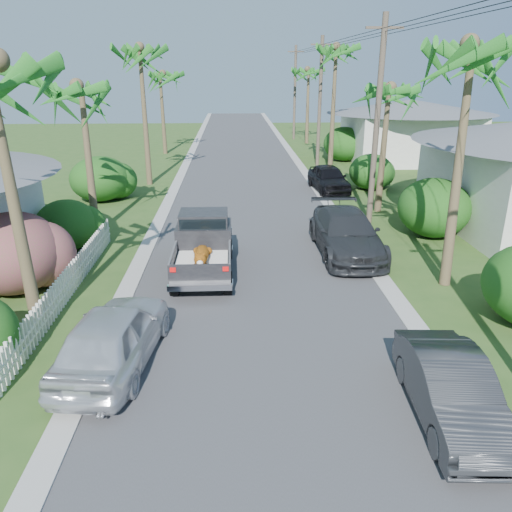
{
  "coord_description": "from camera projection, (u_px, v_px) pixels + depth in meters",
  "views": [
    {
      "loc": [
        -0.78,
        -9.28,
        6.8
      ],
      "look_at": [
        -0.1,
        5.08,
        1.4
      ],
      "focal_mm": 35.0,
      "sensor_mm": 36.0,
      "label": 1
    }
  ],
  "objects": [
    {
      "name": "utility_pole_d",
      "position": [
        295.0,
        92.0,
        49.94
      ],
      "size": [
        1.6,
        0.26,
        9.0
      ],
      "color": "brown",
      "rests_on": "ground"
    },
    {
      "name": "palm_l_c",
      "position": [
        140.0,
        48.0,
        28.62
      ],
      "size": [
        4.4,
        4.4,
        9.2
      ],
      "color": "brown",
      "rests_on": "ground"
    },
    {
      "name": "palm_r_d",
      "position": [
        309.0,
        70.0,
        46.42
      ],
      "size": [
        4.4,
        4.4,
        8.0
      ],
      "color": "brown",
      "rests_on": "ground"
    },
    {
      "name": "palm_l_b",
      "position": [
        80.0,
        86.0,
        19.86
      ],
      "size": [
        4.4,
        4.4,
        7.4
      ],
      "color": "brown",
      "rests_on": "ground"
    },
    {
      "name": "shrub_r_b",
      "position": [
        434.0,
        208.0,
        21.29
      ],
      "size": [
        3.0,
        3.3,
        2.5
      ],
      "primitive_type": "ellipsoid",
      "color": "#174714",
      "rests_on": "ground"
    },
    {
      "name": "palm_r_b",
      "position": [
        389.0,
        88.0,
        23.33
      ],
      "size": [
        4.4,
        4.4,
        7.2
      ],
      "color": "brown",
      "rests_on": "ground"
    },
    {
      "name": "parked_car_rm",
      "position": [
        346.0,
        233.0,
        19.36
      ],
      "size": [
        2.33,
        5.64,
        1.63
      ],
      "primitive_type": "imported",
      "rotation": [
        0.0,
        0.0,
        0.01
      ],
      "color": "#292B2E",
      "rests_on": "ground"
    },
    {
      "name": "picket_fence",
      "position": [
        70.0,
        281.0,
        15.8
      ],
      "size": [
        0.1,
        11.0,
        1.0
      ],
      "primitive_type": "cube",
      "color": "white",
      "rests_on": "ground"
    },
    {
      "name": "palm_r_a",
      "position": [
        476.0,
        46.0,
        14.38
      ],
      "size": [
        4.4,
        4.4,
        8.7
      ],
      "color": "brown",
      "rests_on": "ground"
    },
    {
      "name": "house_right_far",
      "position": [
        408.0,
        133.0,
        38.98
      ],
      "size": [
        9.0,
        8.0,
        4.6
      ],
      "color": "silver",
      "rests_on": "ground"
    },
    {
      "name": "shrub_l_d",
      "position": [
        100.0,
        179.0,
        27.15
      ],
      "size": [
        3.2,
        3.52,
        2.4
      ],
      "primitive_type": "ellipsoid",
      "color": "#174714",
      "rests_on": "ground"
    },
    {
      "name": "palm_r_c",
      "position": [
        336.0,
        48.0,
        32.83
      ],
      "size": [
        4.4,
        4.4,
        9.4
      ],
      "color": "brown",
      "rests_on": "ground"
    },
    {
      "name": "parked_car_rn",
      "position": [
        451.0,
        390.0,
        10.15
      ],
      "size": [
        1.65,
        4.12,
        1.33
      ],
      "primitive_type": "imported",
      "rotation": [
        0.0,
        0.0,
        -0.06
      ],
      "color": "#2B2C2F",
      "rests_on": "ground"
    },
    {
      "name": "shrub_r_c",
      "position": [
        371.0,
        172.0,
        29.76
      ],
      "size": [
        2.6,
        2.86,
        2.1
      ],
      "primitive_type": "ellipsoid",
      "color": "#174714",
      "rests_on": "ground"
    },
    {
      "name": "utility_pole_c",
      "position": [
        320.0,
        102.0,
        35.91
      ],
      "size": [
        1.6,
        0.26,
        9.0
      ],
      "color": "brown",
      "rests_on": "ground"
    },
    {
      "name": "shrub_l_c",
      "position": [
        66.0,
        225.0,
        19.77
      ],
      "size": [
        2.4,
        2.64,
        2.0
      ],
      "primitive_type": "ellipsoid",
      "color": "#174714",
      "rests_on": "ground"
    },
    {
      "name": "curb_right",
      "position": [
        306.0,
        173.0,
        34.66
      ],
      "size": [
        0.6,
        100.0,
        0.06
      ],
      "primitive_type": "cube",
      "color": "#A5A39E",
      "rests_on": "ground"
    },
    {
      "name": "parked_car_rf",
      "position": [
        329.0,
        178.0,
        29.4
      ],
      "size": [
        2.18,
        4.56,
        1.5
      ],
      "primitive_type": "imported",
      "rotation": [
        0.0,
        0.0,
        0.09
      ],
      "color": "black",
      "rests_on": "ground"
    },
    {
      "name": "road",
      "position": [
        244.0,
        174.0,
        34.47
      ],
      "size": [
        8.0,
        100.0,
        0.02
      ],
      "primitive_type": "cube",
      "color": "#38383A",
      "rests_on": "ground"
    },
    {
      "name": "shrub_l_b",
      "position": [
        14.0,
        253.0,
        15.91
      ],
      "size": [
        3.0,
        3.3,
        2.6
      ],
      "primitive_type": "ellipsoid",
      "color": "#B4195C",
      "rests_on": "ground"
    },
    {
      "name": "palm_l_d",
      "position": [
        160.0,
        74.0,
        40.34
      ],
      "size": [
        4.4,
        4.4,
        7.7
      ],
      "color": "brown",
      "rests_on": "ground"
    },
    {
      "name": "parked_car_ln",
      "position": [
        114.0,
        337.0,
        11.95
      ],
      "size": [
        2.42,
        4.81,
        1.57
      ],
      "primitive_type": "imported",
      "rotation": [
        0.0,
        0.0,
        3.02
      ],
      "color": "silver",
      "rests_on": "ground"
    },
    {
      "name": "pickup_truck",
      "position": [
        204.0,
        242.0,
        17.76
      ],
      "size": [
        1.98,
        5.12,
        2.06
      ],
      "color": "black",
      "rests_on": "ground"
    },
    {
      "name": "utility_pole_b",
      "position": [
        377.0,
        122.0,
        21.89
      ],
      "size": [
        1.6,
        0.26,
        9.0
      ],
      "color": "brown",
      "rests_on": "ground"
    },
    {
      "name": "ground",
      "position": [
        271.0,
        395.0,
        11.1
      ],
      "size": [
        120.0,
        120.0,
        0.0
      ],
      "primitive_type": "plane",
      "color": "#31521E",
      "rests_on": "ground"
    },
    {
      "name": "curb_left",
      "position": [
        181.0,
        174.0,
        34.27
      ],
      "size": [
        0.6,
        100.0,
        0.06
      ],
      "primitive_type": "cube",
      "color": "#A5A39E",
      "rests_on": "ground"
    },
    {
      "name": "shrub_r_d",
      "position": [
        344.0,
        144.0,
        39.05
      ],
      "size": [
        3.2,
        3.52,
        2.6
      ],
      "primitive_type": "ellipsoid",
      "color": "#174714",
      "rests_on": "ground"
    }
  ]
}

